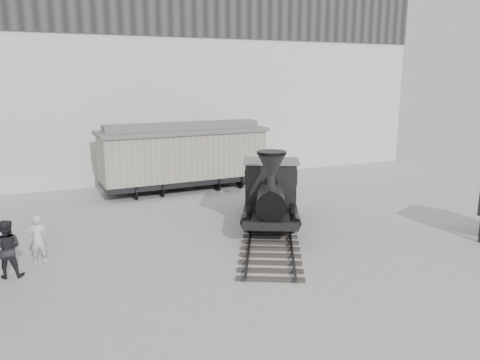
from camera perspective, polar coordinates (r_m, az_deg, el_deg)
name	(u,v)px	position (r m, az deg, el deg)	size (l,w,h in m)	color
ground	(277,269)	(14.82, 4.48, -10.72)	(90.00, 90.00, 0.00)	#9E9E9B
north_wall	(155,82)	(27.74, -10.34, 11.68)	(34.00, 2.51, 11.00)	silver
locomotive	(271,197)	(18.42, 3.76, -2.08)	(6.05, 9.19, 3.28)	#312B27
boxcar	(184,155)	(24.48, -6.89, 3.03)	(8.75, 2.95, 3.55)	black
visitor_a	(38,239)	(16.17, -23.44, -6.67)	(0.59, 0.39, 1.62)	silver
visitor_b	(7,249)	(15.50, -26.57, -7.51)	(0.85, 0.67, 1.76)	#242428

